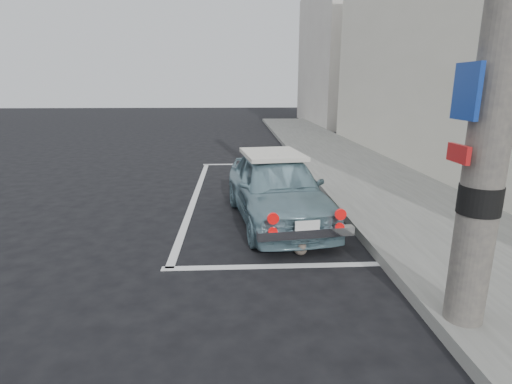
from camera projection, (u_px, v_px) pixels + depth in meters
The scene contains 8 objects.
ground at pixel (240, 252), 5.58m from camera, with size 80.00×80.00×0.00m, color black.
sidewalk at pixel (405, 203), 7.65m from camera, with size 2.80×40.00×0.15m, color slate.
building_far at pixel (340, 57), 24.19m from camera, with size 3.50×10.00×8.00m, color #BDB3AB.
pline_rear at pixel (279, 266), 5.12m from camera, with size 3.00×0.12×0.01m, color silver.
pline_front at pixel (254, 164), 11.88m from camera, with size 3.00×0.12×0.01m, color silver.
pline_side at pixel (195, 196), 8.43m from camera, with size 0.12×7.00×0.01m, color silver.
retro_coupe at pixel (277, 187), 6.74m from camera, with size 1.82×3.58×1.16m.
cat at pixel (300, 247), 5.46m from camera, with size 0.21×0.44×0.23m.
Camera 1 is at (-0.04, -5.19, 2.24)m, focal length 28.00 mm.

